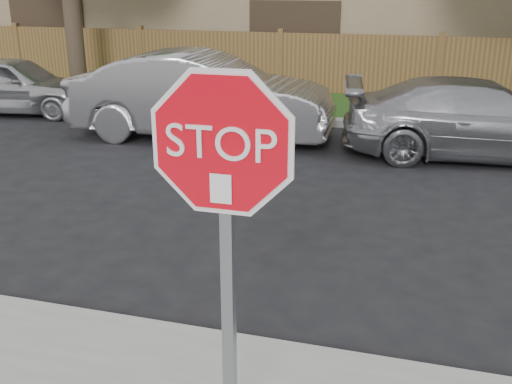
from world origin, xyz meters
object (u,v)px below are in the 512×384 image
(sedan_left, at_px, (202,96))
(sedan_right, at_px, (479,119))
(stop_sign, at_px, (224,205))
(sedan_far_left, at_px, (12,85))

(sedan_left, relative_size, sedan_right, 1.08)
(sedan_left, bearing_deg, stop_sign, -161.91)
(stop_sign, distance_m, sedan_far_left, 12.06)
(sedan_left, bearing_deg, sedan_far_left, 75.61)
(sedan_right, bearing_deg, sedan_left, 82.57)
(stop_sign, distance_m, sedan_left, 8.60)
(sedan_far_left, relative_size, sedan_left, 0.78)
(sedan_right, bearing_deg, sedan_far_left, 76.93)
(stop_sign, bearing_deg, sedan_right, 77.15)
(stop_sign, relative_size, sedan_left, 0.52)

